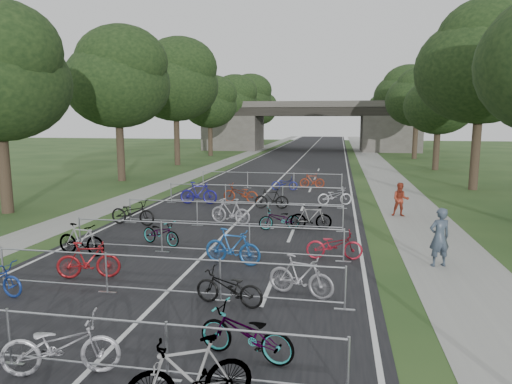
# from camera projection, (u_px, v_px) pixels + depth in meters

# --- Properties ---
(road) EXTENTS (11.00, 140.00, 0.01)m
(road) POSITION_uv_depth(u_px,v_px,m) (301.00, 158.00, 53.31)
(road) COLOR black
(road) RESTS_ON ground
(sidewalk_right) EXTENTS (3.00, 140.00, 0.01)m
(sidewalk_right) POSITION_uv_depth(u_px,v_px,m) (371.00, 159.00, 51.90)
(sidewalk_right) COLOR gray
(sidewalk_right) RESTS_ON ground
(sidewalk_left) EXTENTS (2.00, 140.00, 0.01)m
(sidewalk_left) POSITION_uv_depth(u_px,v_px,m) (238.00, 157.00, 54.63)
(sidewalk_left) COLOR gray
(sidewalk_left) RESTS_ON ground
(lane_markings) EXTENTS (0.12, 140.00, 0.00)m
(lane_markings) POSITION_uv_depth(u_px,v_px,m) (301.00, 158.00, 53.31)
(lane_markings) COLOR silver
(lane_markings) RESTS_ON ground
(overpass_bridge) EXTENTS (31.00, 8.00, 7.05)m
(overpass_bridge) POSITION_uv_depth(u_px,v_px,m) (310.00, 126.00, 67.33)
(overpass_bridge) COLOR #484440
(overpass_bridge) RESTS_ON ground
(tree_left_1) EXTENTS (7.56, 7.56, 11.53)m
(tree_left_1) POSITION_uv_depth(u_px,v_px,m) (118.00, 80.00, 32.72)
(tree_left_1) COLOR #33261C
(tree_left_1) RESTS_ON ground
(tree_right_1) EXTENTS (8.18, 8.18, 12.47)m
(tree_right_1) POSITION_uv_depth(u_px,v_px,m) (484.00, 64.00, 28.30)
(tree_right_1) COLOR #33261C
(tree_right_1) RESTS_ON ground
(tree_left_2) EXTENTS (8.40, 8.40, 12.81)m
(tree_left_2) POSITION_uv_depth(u_px,v_px,m) (176.00, 82.00, 44.25)
(tree_left_2) COLOR #33261C
(tree_left_2) RESTS_ON ground
(tree_right_2) EXTENTS (6.16, 6.16, 9.39)m
(tree_right_2) POSITION_uv_depth(u_px,v_px,m) (441.00, 103.00, 40.27)
(tree_right_2) COLOR #33261C
(tree_right_2) RESTS_ON ground
(tree_left_3) EXTENTS (6.72, 6.72, 10.25)m
(tree_left_3) POSITION_uv_depth(u_px,v_px,m) (210.00, 103.00, 56.17)
(tree_left_3) COLOR #33261C
(tree_left_3) RESTS_ON ground
(tree_right_3) EXTENTS (7.17, 7.17, 10.93)m
(tree_right_3) POSITION_uv_depth(u_px,v_px,m) (418.00, 98.00, 51.78)
(tree_right_3) COLOR #33261C
(tree_right_3) RESTS_ON ground
(tree_left_4) EXTENTS (7.56, 7.56, 11.53)m
(tree_left_4) POSITION_uv_depth(u_px,v_px,m) (233.00, 100.00, 67.70)
(tree_left_4) COLOR #33261C
(tree_left_4) RESTS_ON ground
(tree_right_4) EXTENTS (8.18, 8.18, 12.47)m
(tree_right_4) POSITION_uv_depth(u_px,v_px,m) (404.00, 95.00, 63.28)
(tree_right_4) COLOR #33261C
(tree_right_4) RESTS_ON ground
(tree_left_5) EXTENTS (8.40, 8.40, 12.81)m
(tree_left_5) POSITION_uv_depth(u_px,v_px,m) (248.00, 98.00, 79.23)
(tree_left_5) COLOR #33261C
(tree_left_5) RESTS_ON ground
(tree_right_5) EXTENTS (6.16, 6.16, 9.39)m
(tree_right_5) POSITION_uv_depth(u_px,v_px,m) (394.00, 111.00, 75.25)
(tree_right_5) COLOR #33261C
(tree_right_5) RESTS_ON ground
(tree_left_6) EXTENTS (6.72, 6.72, 10.25)m
(tree_left_6) POSITION_uv_depth(u_px,v_px,m) (260.00, 109.00, 91.15)
(tree_left_6) COLOR #33261C
(tree_left_6) RESTS_ON ground
(tree_right_6) EXTENTS (7.17, 7.17, 10.93)m
(tree_right_6) POSITION_uv_depth(u_px,v_px,m) (387.00, 107.00, 86.76)
(tree_right_6) COLOR #33261C
(tree_right_6) RESTS_ON ground
(barrier_row_1) EXTENTS (9.70, 0.08, 1.10)m
(barrier_row_1) POSITION_uv_depth(u_px,v_px,m) (86.00, 344.00, 8.14)
(barrier_row_1) COLOR #A0A3A8
(barrier_row_1) RESTS_ON ground
(barrier_row_2) EXTENTS (9.70, 0.08, 1.10)m
(barrier_row_2) POSITION_uv_depth(u_px,v_px,m) (162.00, 277.00, 11.64)
(barrier_row_2) COLOR #A0A3A8
(barrier_row_2) RESTS_ON ground
(barrier_row_3) EXTENTS (9.70, 0.08, 1.10)m
(barrier_row_3) POSITION_uv_depth(u_px,v_px,m) (205.00, 239.00, 15.33)
(barrier_row_3) COLOR #A0A3A8
(barrier_row_3) RESTS_ON ground
(barrier_row_4) EXTENTS (9.70, 0.08, 1.10)m
(barrier_row_4) POSITION_uv_depth(u_px,v_px,m) (232.00, 215.00, 19.22)
(barrier_row_4) COLOR #A0A3A8
(barrier_row_4) RESTS_ON ground
(barrier_row_5) EXTENTS (9.70, 0.08, 1.10)m
(barrier_row_5) POSITION_uv_depth(u_px,v_px,m) (254.00, 195.00, 24.07)
(barrier_row_5) COLOR #A0A3A8
(barrier_row_5) RESTS_ON ground
(barrier_row_6) EXTENTS (9.70, 0.08, 1.10)m
(barrier_row_6) POSITION_uv_depth(u_px,v_px,m) (271.00, 181.00, 29.90)
(barrier_row_6) COLOR #A0A3A8
(barrier_row_6) RESTS_ON ground
(bike_5) EXTENTS (2.19, 1.28, 1.09)m
(bike_5) POSITION_uv_depth(u_px,v_px,m) (61.00, 346.00, 8.08)
(bike_5) COLOR #B3B2BA
(bike_5) RESTS_ON ground
(bike_6) EXTENTS (2.03, 1.39, 1.20)m
(bike_6) POSITION_uv_depth(u_px,v_px,m) (190.00, 375.00, 7.06)
(bike_6) COLOR #A0A3A8
(bike_6) RESTS_ON ground
(bike_7) EXTENTS (2.05, 1.13, 1.02)m
(bike_7) POSITION_uv_depth(u_px,v_px,m) (246.00, 334.00, 8.61)
(bike_7) COLOR #A0A3A8
(bike_7) RESTS_ON ground
(bike_9) EXTENTS (1.86, 0.98, 1.08)m
(bike_9) POSITION_uv_depth(u_px,v_px,m) (88.00, 260.00, 12.99)
(bike_9) COLOR maroon
(bike_9) RESTS_ON ground
(bike_10) EXTENTS (1.84, 0.92, 0.93)m
(bike_10) POSITION_uv_depth(u_px,v_px,m) (229.00, 288.00, 11.09)
(bike_10) COLOR black
(bike_10) RESTS_ON ground
(bike_11) EXTENTS (1.86, 1.05, 1.08)m
(bike_11) POSITION_uv_depth(u_px,v_px,m) (301.00, 276.00, 11.67)
(bike_11) COLOR #949299
(bike_11) RESTS_ON ground
(bike_12) EXTENTS (1.84, 0.74, 1.08)m
(bike_12) POSITION_uv_depth(u_px,v_px,m) (81.00, 240.00, 15.22)
(bike_12) COLOR #A0A3A8
(bike_12) RESTS_ON ground
(bike_13) EXTENTS (1.81, 1.19, 0.90)m
(bike_13) POSITION_uv_depth(u_px,v_px,m) (161.00, 233.00, 16.49)
(bike_13) COLOR #A0A3A8
(bike_13) RESTS_ON ground
(bike_14) EXTENTS (1.96, 0.91, 1.14)m
(bike_14) POSITION_uv_depth(u_px,v_px,m) (233.00, 247.00, 14.26)
(bike_14) COLOR #1B5099
(bike_14) RESTS_ON ground
(bike_15) EXTENTS (1.86, 0.79, 0.95)m
(bike_15) POSITION_uv_depth(u_px,v_px,m) (334.00, 245.00, 14.78)
(bike_15) COLOR maroon
(bike_15) RESTS_ON ground
(bike_16) EXTENTS (2.16, 0.98, 1.09)m
(bike_16) POSITION_uv_depth(u_px,v_px,m) (133.00, 213.00, 19.60)
(bike_16) COLOR black
(bike_16) RESTS_ON ground
(bike_17) EXTENTS (1.97, 1.01, 1.14)m
(bike_17) POSITION_uv_depth(u_px,v_px,m) (230.00, 211.00, 19.75)
(bike_17) COLOR #9F9EA5
(bike_17) RESTS_ON ground
(bike_18) EXTENTS (1.83, 1.17, 0.91)m
(bike_18) POSITION_uv_depth(u_px,v_px,m) (280.00, 219.00, 18.79)
(bike_18) COLOR #A0A3A8
(bike_18) RESTS_ON ground
(bike_19) EXTENTS (1.76, 0.65, 1.03)m
(bike_19) POSITION_uv_depth(u_px,v_px,m) (311.00, 218.00, 18.78)
(bike_19) COLOR #A0A3A8
(bike_19) RESTS_ON ground
(bike_20) EXTENTS (2.05, 0.75, 1.21)m
(bike_20) POSITION_uv_depth(u_px,v_px,m) (199.00, 193.00, 24.45)
(bike_20) COLOR navy
(bike_20) RESTS_ON ground
(bike_21) EXTENTS (2.08, 0.97, 1.05)m
(bike_21) POSITION_uv_depth(u_px,v_px,m) (241.00, 194.00, 24.80)
(bike_21) COLOR maroon
(bike_21) RESTS_ON ground
(bike_22) EXTENTS (1.77, 0.64, 1.04)m
(bike_22) POSITION_uv_depth(u_px,v_px,m) (272.00, 199.00, 23.20)
(bike_22) COLOR black
(bike_22) RESTS_ON ground
(bike_23) EXTENTS (1.93, 1.10, 0.96)m
(bike_23) POSITION_uv_depth(u_px,v_px,m) (335.00, 196.00, 24.22)
(bike_23) COLOR silver
(bike_23) RESTS_ON ground
(bike_26) EXTENTS (1.74, 0.77, 0.88)m
(bike_26) POSITION_uv_depth(u_px,v_px,m) (285.00, 184.00, 29.28)
(bike_26) COLOR navy
(bike_26) RESTS_ON ground
(bike_27) EXTENTS (1.67, 0.61, 0.98)m
(bike_27) POSITION_uv_depth(u_px,v_px,m) (312.00, 181.00, 30.24)
(bike_27) COLOR maroon
(bike_27) RESTS_ON ground
(pedestrian_a) EXTENTS (0.78, 0.64, 1.84)m
(pedestrian_a) POSITION_uv_depth(u_px,v_px,m) (439.00, 237.00, 14.02)
(pedestrian_a) COLOR #364251
(pedestrian_a) RESTS_ON ground
(pedestrian_b) EXTENTS (0.81, 0.65, 1.59)m
(pedestrian_b) POSITION_uv_depth(u_px,v_px,m) (401.00, 200.00, 21.32)
(pedestrian_b) COLOR #993521
(pedestrian_b) RESTS_ON ground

